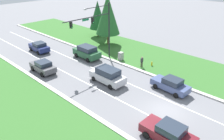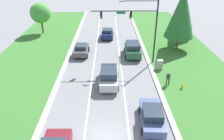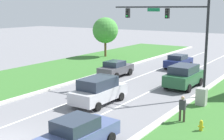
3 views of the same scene
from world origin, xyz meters
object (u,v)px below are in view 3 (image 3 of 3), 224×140
fire_hydrant (201,126)px  slate_blue_sedan (79,134)px  graphite_sedan (116,68)px  forest_suv (184,76)px  traffic_signal_mast (179,24)px  pedestrian (182,108)px  silver_suv (99,90)px  navy_sedan (178,61)px  oak_near_left_tree (105,30)px  utility_cabinet (201,97)px

fire_hydrant → slate_blue_sedan: bearing=-128.2°
graphite_sedan → forest_suv: bearing=-2.8°
graphite_sedan → slate_blue_sedan: bearing=-62.5°
forest_suv → traffic_signal_mast: bearing=-82.6°
pedestrian → fire_hydrant: size_ratio=2.41×
silver_suv → navy_sedan: bearing=91.4°
oak_near_left_tree → silver_suv: bearing=-56.6°
silver_suv → oak_near_left_tree: oak_near_left_tree is taller
slate_blue_sedan → graphite_sedan: (-7.61, 15.20, 0.02)m
graphite_sedan → utility_cabinet: bearing=-24.4°
utility_cabinet → traffic_signal_mast: bearing=143.4°
utility_cabinet → pedestrian: size_ratio=0.78×
silver_suv → pedestrian: size_ratio=2.82×
slate_blue_sedan → forest_suv: bearing=94.0°
pedestrian → oak_near_left_tree: oak_near_left_tree is taller
forest_suv → pedestrian: forest_suv is taller
slate_blue_sedan → utility_cabinet: size_ratio=3.49×
pedestrian → utility_cabinet: bearing=-88.0°
forest_suv → utility_cabinet: 5.40m
utility_cabinet → fire_hydrant: size_ratio=1.87×
slate_blue_sedan → navy_sedan: slate_blue_sedan is taller
forest_suv → silver_suv: (-3.46, -8.01, -0.05)m
oak_near_left_tree → pedestrian: bearing=-45.4°
navy_sedan → pedestrian: (6.78, -16.48, 0.09)m
traffic_signal_mast → slate_blue_sedan: bearing=-90.5°
navy_sedan → forest_suv: forest_suv is taller
forest_suv → oak_near_left_tree: oak_near_left_tree is taller
traffic_signal_mast → pedestrian: 8.11m
forest_suv → oak_near_left_tree: bearing=146.7°
graphite_sedan → navy_sedan: bearing=64.6°
navy_sedan → pedestrian: 17.82m
traffic_signal_mast → slate_blue_sedan: traffic_signal_mast is taller
slate_blue_sedan → forest_suv: size_ratio=0.98×
utility_cabinet → graphite_sedan: bearing=154.7°
graphite_sedan → pedestrian: 13.78m
traffic_signal_mast → slate_blue_sedan: (-0.11, -12.28, -4.83)m
pedestrian → oak_near_left_tree: 27.07m
utility_cabinet → pedestrian: (0.07, -3.94, 0.28)m
fire_hydrant → silver_suv: bearing=171.6°
utility_cabinet → fire_hydrant: 4.96m
traffic_signal_mast → graphite_sedan: (-7.72, 2.92, -4.81)m
traffic_signal_mast → navy_sedan: 12.22m
fire_hydrant → oak_near_left_tree: (-20.33, 19.94, 3.47)m
slate_blue_sedan → fire_hydrant: (4.35, 5.53, -0.48)m
utility_cabinet → silver_suv: bearing=-151.3°
traffic_signal_mast → oak_near_left_tree: bearing=140.7°
slate_blue_sedan → silver_suv: (-3.63, 6.71, 0.17)m
slate_blue_sedan → pedestrian: bearing=68.5°
slate_blue_sedan → utility_cabinet: bearing=77.8°
utility_cabinet → forest_suv: bearing=124.0°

